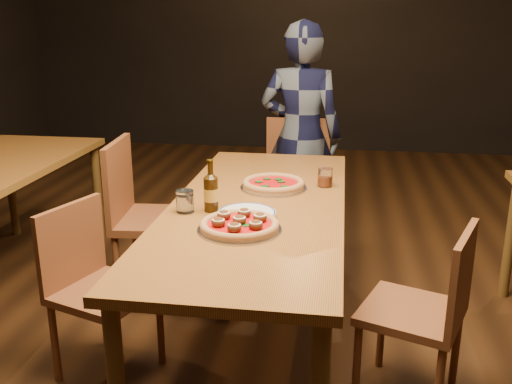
# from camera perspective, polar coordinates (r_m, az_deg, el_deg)

# --- Properties ---
(ground) EXTENTS (9.00, 9.00, 0.00)m
(ground) POSITION_cam_1_polar(r_m,az_deg,el_deg) (2.98, 0.15, -14.98)
(ground) COLOR black
(table_main) EXTENTS (0.80, 2.00, 0.75)m
(table_main) POSITION_cam_1_polar(r_m,az_deg,el_deg) (2.68, 0.16, -2.59)
(table_main) COLOR maroon
(table_main) RESTS_ON ground
(chair_main_nw) EXTENTS (0.49, 0.49, 0.83)m
(chair_main_nw) POSITION_cam_1_polar(r_m,az_deg,el_deg) (2.66, -14.84, -9.54)
(chair_main_nw) COLOR brown
(chair_main_nw) RESTS_ON ground
(chair_main_sw) EXTENTS (0.49, 0.49, 0.98)m
(chair_main_sw) POSITION_cam_1_polar(r_m,az_deg,el_deg) (3.27, -9.77, -2.64)
(chair_main_sw) COLOR brown
(chair_main_sw) RESTS_ON ground
(chair_main_e) EXTENTS (0.50, 0.50, 0.83)m
(chair_main_e) POSITION_cam_1_polar(r_m,az_deg,el_deg) (2.50, 15.30, -11.38)
(chair_main_e) COLOR brown
(chair_main_e) RESTS_ON ground
(chair_end) EXTENTS (0.44, 0.44, 0.95)m
(chair_end) POSITION_cam_1_polar(r_m,az_deg,el_deg) (3.88, 3.91, 0.55)
(chair_end) COLOR brown
(chair_end) RESTS_ON ground
(pizza_meatball) EXTENTS (0.34, 0.34, 0.06)m
(pizza_meatball) POSITION_cam_1_polar(r_m,az_deg,el_deg) (2.32, -1.66, -3.28)
(pizza_meatball) COLOR #B7B7BF
(pizza_meatball) RESTS_ON table_main
(pizza_margherita) EXTENTS (0.34, 0.34, 0.04)m
(pizza_margherita) POSITION_cam_1_polar(r_m,az_deg,el_deg) (2.88, 1.76, 0.80)
(pizza_margherita) COLOR #B7B7BF
(pizza_margherita) RESTS_ON table_main
(plate_stack) EXTENTS (0.25, 0.25, 0.02)m
(plate_stack) POSITION_cam_1_polar(r_m,az_deg,el_deg) (2.47, -0.94, -2.27)
(plate_stack) COLOR white
(plate_stack) RESTS_ON table_main
(beer_bottle) EXTENTS (0.06, 0.06, 0.23)m
(beer_bottle) POSITION_cam_1_polar(r_m,az_deg,el_deg) (2.53, -4.52, -0.13)
(beer_bottle) COLOR black
(beer_bottle) RESTS_ON table_main
(water_glass) EXTENTS (0.08, 0.08, 0.10)m
(water_glass) POSITION_cam_1_polar(r_m,az_deg,el_deg) (2.54, -7.11, -0.93)
(water_glass) COLOR white
(water_glass) RESTS_ON table_main
(amber_glass) EXTENTS (0.08, 0.08, 0.09)m
(amber_glass) POSITION_cam_1_polar(r_m,az_deg,el_deg) (2.92, 6.93, 1.46)
(amber_glass) COLOR #903810
(amber_glass) RESTS_ON table_main
(diner) EXTENTS (0.61, 0.44, 1.57)m
(diner) POSITION_cam_1_polar(r_m,az_deg,el_deg) (3.96, 4.50, 5.49)
(diner) COLOR black
(diner) RESTS_ON ground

